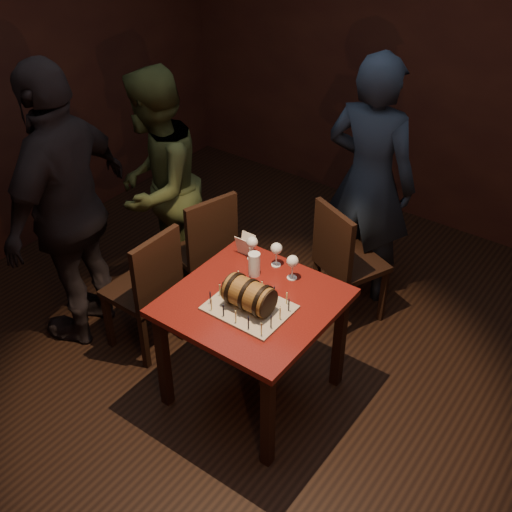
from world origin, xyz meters
name	(u,v)px	position (x,y,z in m)	size (l,w,h in m)	color
room_shell	(258,193)	(0.00, 0.00, 1.40)	(5.04, 5.04, 2.80)	black
pub_table	(253,314)	(0.02, -0.08, 0.64)	(0.90, 0.90, 0.75)	#4A0E0C
cake_board	(249,308)	(0.05, -0.15, 0.76)	(0.45, 0.35, 0.01)	#9E937F
barrel_cake	(249,295)	(0.05, -0.15, 0.85)	(0.32, 0.19, 0.19)	brown
birthday_candles	(249,301)	(0.05, -0.15, 0.80)	(0.40, 0.30, 0.09)	#FEF598
wine_glass_left	(252,243)	(-0.22, 0.24, 0.87)	(0.07, 0.07, 0.16)	silver
wine_glass_mid	(276,250)	(-0.06, 0.27, 0.87)	(0.07, 0.07, 0.16)	silver
wine_glass_right	(293,262)	(0.09, 0.22, 0.87)	(0.07, 0.07, 0.16)	silver
pint_of_ale	(254,265)	(-0.11, 0.12, 0.82)	(0.07, 0.07, 0.15)	silver
menu_card	(245,245)	(-0.29, 0.26, 0.81)	(0.10, 0.05, 0.13)	white
chair_back	(343,258)	(0.09, 0.87, 0.52)	(0.53, 0.53, 0.93)	black
chair_left_rear	(205,245)	(-0.77, 0.43, 0.52)	(0.50, 0.50, 0.93)	black
chair_left_front	(149,286)	(-0.77, -0.14, 0.52)	(0.41, 0.41, 0.93)	black
person_back	(369,182)	(0.02, 1.28, 0.91)	(0.67, 0.44, 1.83)	#1A2434
person_left_rear	(157,187)	(-1.20, 0.43, 0.85)	(0.82, 0.64, 1.70)	#394422
person_left_front	(69,208)	(-1.30, -0.25, 0.97)	(1.13, 0.47, 1.94)	black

